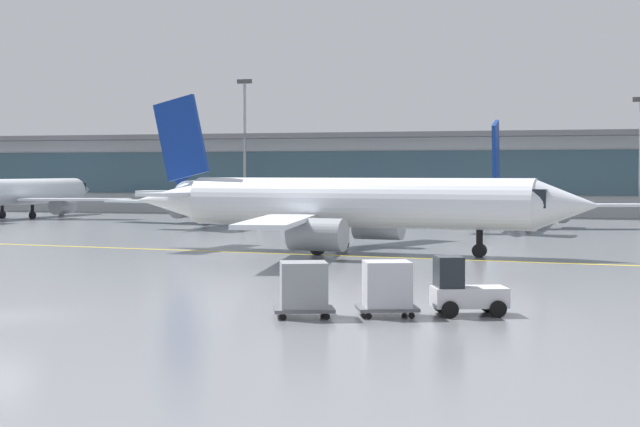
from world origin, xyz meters
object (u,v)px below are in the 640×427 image
object	(u,v)px
gate_airplane_2	(229,195)
taxiing_regional_jet	(351,204)
gate_airplane_1	(24,192)
apron_light_mast_1	(245,141)
baggage_tug	(463,290)
gate_airplane_3	(509,197)
cargo_dolly_trailing	(304,287)
cargo_dolly_lead	(387,286)

from	to	relation	value
gate_airplane_2	taxiing_regional_jet	bearing A→B (deg)	-146.53
gate_airplane_1	apron_light_mast_1	distance (m)	25.98
baggage_tug	apron_light_mast_1	bearing A→B (deg)	94.32
gate_airplane_3	baggage_tug	xyz separation A→B (m)	(4.13, -58.52, -1.90)
cargo_dolly_trailing	baggage_tug	bearing A→B (deg)	0.00
cargo_dolly_lead	gate_airplane_1	bearing A→B (deg)	109.62
gate_airplane_1	gate_airplane_3	bearing A→B (deg)	-92.26
gate_airplane_2	apron_light_mast_1	xyz separation A→B (m)	(-5.87, 20.44, 5.90)
baggage_tug	cargo_dolly_lead	bearing A→B (deg)	-180.00
gate_airplane_2	cargo_dolly_lead	world-z (taller)	gate_airplane_2
gate_airplane_2	baggage_tug	bearing A→B (deg)	-150.83
gate_airplane_2	baggage_tug	world-z (taller)	gate_airplane_2
taxiing_regional_jet	baggage_tug	size ratio (longest dim) A/B	10.53
taxiing_regional_jet	gate_airplane_2	bearing A→B (deg)	129.35
taxiing_regional_jet	baggage_tug	xyz separation A→B (m)	(10.60, -25.43, -2.17)
gate_airplane_3	baggage_tug	world-z (taller)	gate_airplane_3
gate_airplane_2	gate_airplane_3	bearing A→B (deg)	-86.60
gate_airplane_2	gate_airplane_3	xyz separation A→B (m)	(26.98, 1.30, 0.01)
gate_airplane_1	taxiing_regional_jet	bearing A→B (deg)	-126.70
baggage_tug	gate_airplane_2	bearing A→B (deg)	97.39
gate_airplane_3	cargo_dolly_trailing	bearing A→B (deg)	178.86
baggage_tug	taxiing_regional_jet	bearing A→B (deg)	91.48
apron_light_mast_1	cargo_dolly_trailing	bearing A→B (deg)	-68.32
cargo_dolly_lead	taxiing_regional_jet	bearing A→B (deg)	85.82
gate_airplane_1	cargo_dolly_trailing	size ratio (longest dim) A/B	11.08
cargo_dolly_lead	gate_airplane_3	bearing A→B (deg)	70.38
baggage_tug	cargo_dolly_trailing	size ratio (longest dim) A/B	1.16
gate_airplane_3	apron_light_mast_1	xyz separation A→B (m)	(-32.85, 19.13, 5.89)
taxiing_regional_jet	cargo_dolly_lead	distance (m)	27.69
gate_airplane_2	gate_airplane_3	world-z (taller)	gate_airplane_3
cargo_dolly_trailing	gate_airplane_1	bearing A→B (deg)	107.69
gate_airplane_3	taxiing_regional_jet	world-z (taller)	taxiing_regional_jet
gate_airplane_2	cargo_dolly_lead	bearing A→B (deg)	-153.22
cargo_dolly_trailing	cargo_dolly_lead	bearing A→B (deg)	0.00
gate_airplane_1	baggage_tug	size ratio (longest dim) A/B	9.59
gate_airplane_2	cargo_dolly_trailing	size ratio (longest dim) A/B	11.05
taxiing_regional_jet	cargo_dolly_lead	world-z (taller)	taxiing_regional_jet
gate_airplane_1	gate_airplane_3	xyz separation A→B (m)	(52.85, -3.63, 0.00)
gate_airplane_1	apron_light_mast_1	size ratio (longest dim) A/B	1.76
gate_airplane_2	taxiing_regional_jet	world-z (taller)	taxiing_regional_jet
taxiing_regional_jet	apron_light_mast_1	world-z (taller)	apron_light_mast_1
gate_airplane_1	apron_light_mast_1	xyz separation A→B (m)	(20.00, 15.50, 5.89)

